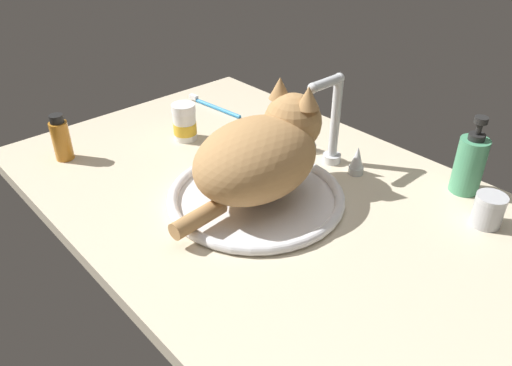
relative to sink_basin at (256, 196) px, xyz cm
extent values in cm
cube|color=beige|center=(1.31, 3.43, -2.38)|extent=(115.76, 72.52, 3.00)
torus|color=white|center=(0.00, 0.00, 0.14)|extent=(34.69, 34.69, 2.04)
cylinder|color=white|center=(0.00, 0.00, -0.58)|extent=(31.62, 31.62, 0.60)
cylinder|color=silver|center=(0.00, 22.63, 0.03)|extent=(4.00, 4.00, 1.83)
cylinder|color=silver|center=(0.00, 22.63, 9.74)|extent=(2.00, 2.00, 17.59)
sphere|color=silver|center=(0.00, 22.63, 18.53)|extent=(2.20, 2.20, 2.20)
cylinder|color=silver|center=(0.00, 18.68, 18.53)|extent=(2.00, 7.91, 2.00)
sphere|color=silver|center=(0.00, 14.72, 18.53)|extent=(2.10, 2.10, 2.10)
cylinder|color=silver|center=(-6.73, 22.63, -0.08)|extent=(3.20, 3.20, 1.60)
cone|color=silver|center=(-6.73, 22.63, 3.11)|extent=(2.88, 2.88, 4.78)
cylinder|color=silver|center=(6.73, 22.63, -0.08)|extent=(3.20, 3.20, 1.60)
cone|color=silver|center=(6.73, 22.63, 3.11)|extent=(2.88, 2.88, 4.78)
ellipsoid|color=tan|center=(0.00, 0.00, 8.46)|extent=(22.01, 28.14, 14.59)
sphere|color=tan|center=(-0.96, 10.54, 12.29)|extent=(11.50, 11.50, 11.50)
cone|color=tan|center=(-4.40, 10.23, 18.48)|extent=(4.37, 4.37, 4.31)
cone|color=tan|center=(2.48, 10.85, 18.48)|extent=(4.37, 4.37, 4.31)
ellipsoid|color=silver|center=(-1.35, 14.84, 11.14)|extent=(5.12, 3.88, 3.68)
ellipsoid|color=silver|center=(-0.84, 9.22, 7.73)|extent=(11.46, 8.36, 8.03)
cylinder|color=tan|center=(1.34, -14.70, 2.76)|extent=(4.18, 11.24, 3.20)
cylinder|color=white|center=(-30.82, 5.06, 2.62)|extent=(5.36, 5.36, 7.01)
cylinder|color=gold|center=(-30.82, 5.06, 2.06)|extent=(5.52, 5.52, 2.80)
cylinder|color=white|center=(-30.82, 5.06, 7.11)|extent=(5.63, 5.63, 1.96)
cylinder|color=#B2B5BA|center=(33.86, 25.90, 1.71)|extent=(5.37, 5.37, 5.18)
cylinder|color=silver|center=(33.86, 25.90, 4.80)|extent=(5.48, 5.48, 1.00)
cylinder|color=#4C9E70|center=(25.47, 33.47, 4.88)|extent=(5.69, 5.69, 11.51)
cylinder|color=black|center=(25.47, 33.47, 11.23)|extent=(3.13, 3.13, 1.20)
cylinder|color=black|center=(25.47, 33.47, 12.98)|extent=(1.14, 1.14, 2.29)
cylinder|color=black|center=(25.47, 33.47, 14.72)|extent=(2.56, 2.56, 1.20)
cylinder|color=#C67A23|center=(-41.15, -20.59, 3.53)|extent=(3.98, 3.98, 8.82)
cylinder|color=black|center=(-41.15, -20.59, 8.84)|extent=(2.99, 2.99, 1.80)
cylinder|color=#338CD1|center=(-38.91, 21.28, -0.38)|extent=(16.60, 2.67, 1.00)
cube|color=white|center=(-48.45, 20.31, 0.22)|extent=(2.71, 1.46, 1.20)
camera|label=1|loc=(59.70, -54.02, 54.20)|focal=34.82mm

